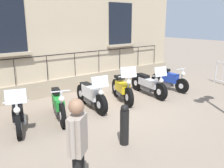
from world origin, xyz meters
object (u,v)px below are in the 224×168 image
at_px(motorcycle_white, 91,95).
at_px(motorcycle_yellow, 122,89).
at_px(motorcycle_blue, 170,80).
at_px(bollard, 124,124).
at_px(motorcycle_black, 18,114).
at_px(pedestrian_standing, 78,146).
at_px(motorcycle_green, 58,105).
at_px(motorcycle_silver, 148,85).

distance_m(motorcycle_white, motorcycle_yellow, 1.31).
relative_size(motorcycle_blue, bollard, 1.92).
height_order(motorcycle_blue, bollard, motorcycle_blue).
bearing_deg(motorcycle_blue, bollard, -63.28).
height_order(motorcycle_black, pedestrian_standing, pedestrian_standing).
distance_m(motorcycle_green, motorcycle_white, 1.31).
xyz_separation_m(motorcycle_yellow, pedestrian_standing, (3.47, -3.96, 0.57)).
bearing_deg(pedestrian_standing, motorcycle_green, 158.29).
bearing_deg(motorcycle_yellow, pedestrian_standing, -48.77).
distance_m(motorcycle_silver, motorcycle_blue, 1.26).
relative_size(bollard, pedestrian_standing, 0.57).
bearing_deg(motorcycle_blue, motorcycle_black, -91.00).
distance_m(motorcycle_green, motorcycle_yellow, 2.61).
height_order(motorcycle_silver, bollard, motorcycle_silver).
height_order(motorcycle_black, motorcycle_yellow, motorcycle_yellow).
xyz_separation_m(motorcycle_green, motorcycle_yellow, (-0.07, 2.61, 0.02)).
xyz_separation_m(motorcycle_white, motorcycle_blue, (0.23, 3.88, -0.03)).
bearing_deg(pedestrian_standing, motorcycle_silver, 122.77).
bearing_deg(motorcycle_yellow, motorcycle_silver, 86.73).
relative_size(motorcycle_green, bollard, 1.97).
bearing_deg(motorcycle_white, motorcycle_silver, 86.33).
bearing_deg(motorcycle_green, motorcycle_silver, 89.95).
bearing_deg(motorcycle_green, motorcycle_blue, 89.31).
distance_m(motorcycle_black, motorcycle_blue, 6.36).
height_order(motorcycle_black, bollard, motorcycle_black).
bearing_deg(pedestrian_standing, motorcycle_white, 143.33).
bearing_deg(bollard, motorcycle_blue, 116.72).
distance_m(bollard, pedestrian_standing, 2.16).
distance_m(motorcycle_black, motorcycle_yellow, 3.79).
xyz_separation_m(motorcycle_black, motorcycle_silver, (0.05, 5.10, 0.00)).
distance_m(motorcycle_yellow, motorcycle_silver, 1.32).
relative_size(motorcycle_black, pedestrian_standing, 1.05).
xyz_separation_m(motorcycle_black, motorcycle_blue, (0.11, 6.36, 0.00)).
relative_size(motorcycle_black, motorcycle_silver, 0.87).
distance_m(motorcycle_silver, pedestrian_standing, 6.31).
height_order(motorcycle_white, pedestrian_standing, pedestrian_standing).
bearing_deg(motorcycle_blue, pedestrian_standing, -62.92).
relative_size(motorcycle_green, motorcycle_white, 0.95).
distance_m(motorcycle_white, motorcycle_silver, 2.63).
relative_size(motorcycle_green, pedestrian_standing, 1.11).
bearing_deg(motorcycle_black, motorcycle_white, 92.67).
xyz_separation_m(motorcycle_black, pedestrian_standing, (3.45, -0.18, 0.60)).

